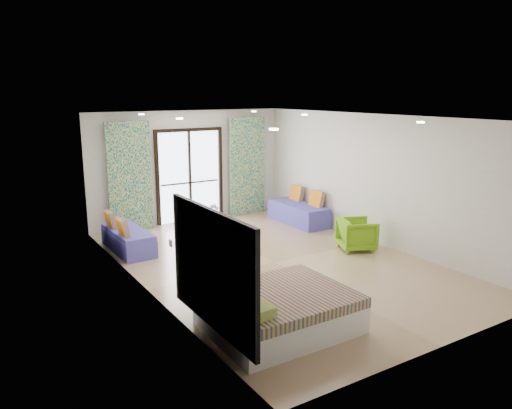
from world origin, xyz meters
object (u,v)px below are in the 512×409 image
bed (278,310)px  daybed_left (128,239)px  daybed_right (299,212)px  armchair (357,233)px  coffee_table (215,221)px

bed → daybed_left: (-0.64, 4.40, -0.03)m
daybed_right → armchair: size_ratio=2.48×
daybed_left → daybed_right: (4.23, -0.08, 0.02)m
daybed_right → bed: bearing=-129.0°
coffee_table → armchair: (2.11, -2.17, -0.06)m
bed → coffee_table: coffee_table is taller
bed → daybed_right: daybed_right is taller
coffee_table → daybed_left: bearing=173.4°
daybed_right → coffee_table: daybed_right is taller
daybed_right → armchair: 2.32m
armchair → daybed_right: bearing=15.9°
daybed_right → armchair: (-0.26, -2.31, 0.08)m
armchair → bed: bearing=143.6°
bed → daybed_right: size_ratio=1.09×
daybed_left → coffee_table: 1.88m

